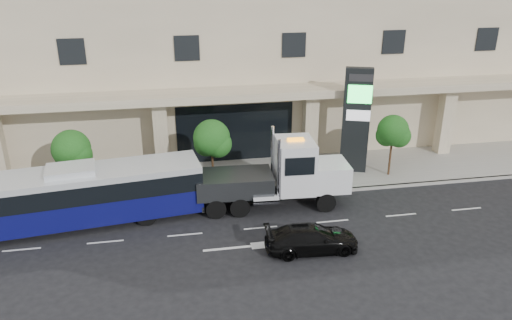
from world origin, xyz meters
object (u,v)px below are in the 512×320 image
at_px(city_bus, 74,196).
at_px(black_sedan, 312,238).
at_px(tow_truck, 280,176).
at_px(signage_pylon, 356,120).

bearing_deg(city_bus, black_sedan, -29.23).
distance_m(city_bus, black_sedan, 12.61).
bearing_deg(black_sedan, city_bus, 69.92).
height_order(tow_truck, signage_pylon, signage_pylon).
bearing_deg(black_sedan, signage_pylon, -29.54).
bearing_deg(tow_truck, signage_pylon, 35.93).
xyz_separation_m(tow_truck, signage_pylon, (5.86, 3.80, 1.81)).
height_order(city_bus, black_sedan, city_bus).
height_order(tow_truck, black_sedan, tow_truck).
bearing_deg(black_sedan, tow_truck, 7.77).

